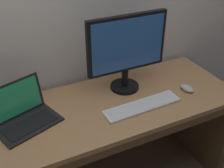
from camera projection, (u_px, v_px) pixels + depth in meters
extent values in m
cube|color=#A87A4C|center=(97.00, 109.00, 1.75)|extent=(1.84, 0.65, 0.03)
cube|color=brown|center=(200.00, 119.00, 2.29)|extent=(0.05, 0.59, 0.76)
cube|color=brown|center=(120.00, 147.00, 1.54)|extent=(1.76, 0.02, 0.06)
cube|color=black|center=(29.00, 124.00, 1.60)|extent=(0.39, 0.31, 0.01)
cube|color=black|center=(30.00, 124.00, 1.59)|extent=(0.32, 0.22, 0.00)
cube|color=black|center=(15.00, 100.00, 1.61)|extent=(0.33, 0.15, 0.21)
cube|color=#23935B|center=(15.00, 100.00, 1.61)|extent=(0.30, 0.13, 0.19)
cylinder|color=black|center=(125.00, 86.00, 1.92)|extent=(0.19, 0.19, 0.02)
cylinder|color=black|center=(125.00, 77.00, 1.88)|extent=(0.04, 0.04, 0.13)
cube|color=black|center=(127.00, 43.00, 1.74)|extent=(0.53, 0.03, 0.36)
cube|color=#28569E|center=(129.00, 45.00, 1.72)|extent=(0.49, 0.00, 0.33)
cube|color=white|center=(142.00, 106.00, 1.74)|extent=(0.50, 0.13, 0.02)
cube|color=silver|center=(142.00, 105.00, 1.73)|extent=(0.47, 0.11, 0.00)
ellipsoid|color=#B7B7BC|center=(187.00, 88.00, 1.89)|extent=(0.08, 0.11, 0.04)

